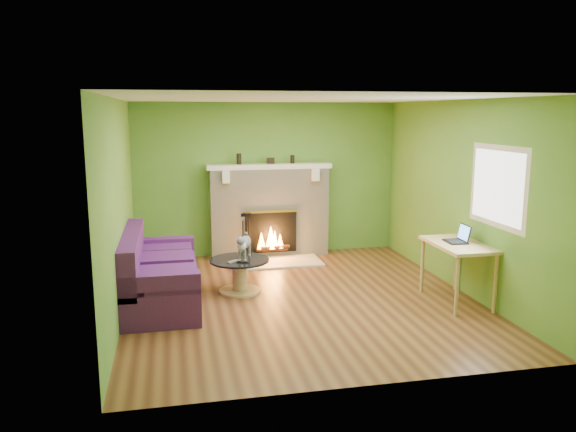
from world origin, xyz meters
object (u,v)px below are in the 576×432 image
coffee_table (240,273)px  desk (458,250)px  cat (245,245)px  sofa (156,275)px

coffee_table → desk: 2.91m
coffee_table → cat: (0.08, 0.05, 0.38)m
cat → desk: bearing=-1.5°
desk → cat: (-2.62, 1.04, -0.05)m
sofa → coffee_table: sofa is taller
sofa → coffee_table: size_ratio=2.54×
sofa → coffee_table: bearing=10.2°
coffee_table → sofa: bearing=-169.8°
coffee_table → cat: cat is taller
sofa → cat: size_ratio=3.57×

